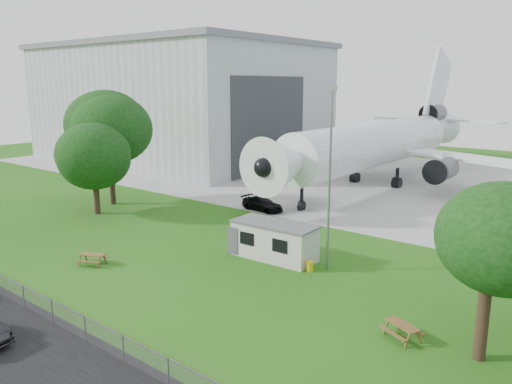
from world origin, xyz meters
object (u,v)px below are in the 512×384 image
Objects in this scene: picnic_east at (402,338)px; site_cabin at (275,241)px; airliner at (380,142)px; picnic_west at (93,264)px; hangar at (180,101)px.

site_cabin is at bearing 179.69° from picnic_east.
picnic_east is (17.93, -35.52, -5.27)m from airliner.
picnic_east is at bearing -15.79° from picnic_west.
airliner reaches higher than picnic_east.
picnic_west and picnic_east have the same top height.
hangar is 65.31m from picnic_east.
site_cabin is 12.78m from picnic_west.
picnic_west is (33.05, -39.19, -9.41)m from hangar.
site_cabin is 3.78× the size of picnic_west.
hangar reaches higher than picnic_east.
hangar is 0.90× the size of airliner.
airliner is (35.97, -0.14, -4.14)m from hangar.
site_cabin is at bearing -78.48° from airliner.
picnic_west is (-2.92, -39.05, -5.27)m from airliner.
hangar is 23.89× the size of picnic_west.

